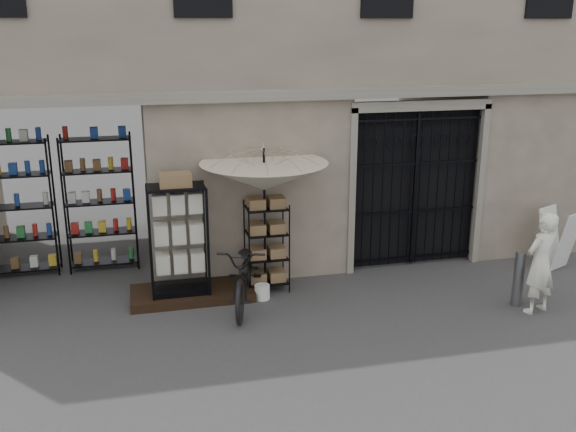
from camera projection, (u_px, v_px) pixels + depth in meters
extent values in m
plane|color=black|center=(360.00, 323.00, 9.74)|extent=(80.00, 80.00, 0.00)
cube|color=gray|center=(297.00, 16.00, 12.17)|extent=(14.00, 4.00, 9.00)
cube|color=black|center=(58.00, 199.00, 10.93)|extent=(3.00, 1.70, 3.00)
cube|color=black|center=(60.00, 205.00, 11.45)|extent=(2.70, 0.50, 2.50)
cube|color=black|center=(411.00, 186.00, 11.82)|extent=(2.50, 0.06, 3.00)
cube|color=black|center=(415.00, 190.00, 11.69)|extent=(0.05, 0.05, 2.80)
cube|color=black|center=(192.00, 293.00, 10.64)|extent=(2.00, 0.90, 0.15)
cube|color=black|center=(181.00, 288.00, 10.53)|extent=(0.94, 0.63, 0.10)
cube|color=silver|center=(178.00, 245.00, 10.02)|extent=(0.83, 0.09, 1.66)
cube|color=silver|center=(179.00, 246.00, 10.31)|extent=(0.79, 0.47, 1.39)
cube|color=olive|center=(175.00, 183.00, 10.01)|extent=(0.53, 0.42, 0.20)
cube|color=black|center=(267.00, 246.00, 10.79)|extent=(0.75, 0.59, 1.54)
cube|color=olive|center=(267.00, 249.00, 10.80)|extent=(0.64, 0.48, 1.16)
cylinder|color=black|center=(265.00, 222.00, 10.57)|extent=(0.04, 0.04, 2.46)
imported|color=beige|center=(264.00, 169.00, 10.31)|extent=(1.87, 1.90, 1.66)
cylinder|color=white|center=(262.00, 292.00, 10.58)|extent=(0.26, 0.26, 0.24)
imported|color=black|center=(246.00, 304.00, 10.40)|extent=(0.99, 1.25, 2.09)
cylinder|color=slate|center=(519.00, 279.00, 10.25)|extent=(0.17, 0.17, 0.91)
imported|color=silver|center=(535.00, 311.00, 10.15)|extent=(1.07, 1.74, 0.39)
cube|color=silver|center=(567.00, 241.00, 11.64)|extent=(0.59, 0.46, 1.11)
cube|color=silver|center=(550.00, 236.00, 11.90)|extent=(0.59, 0.46, 1.11)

